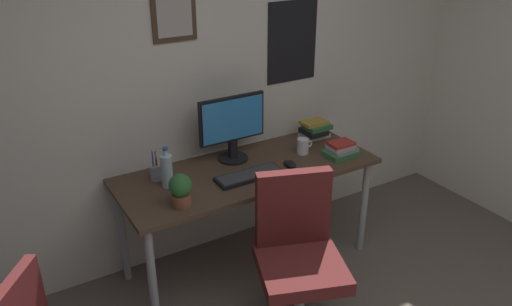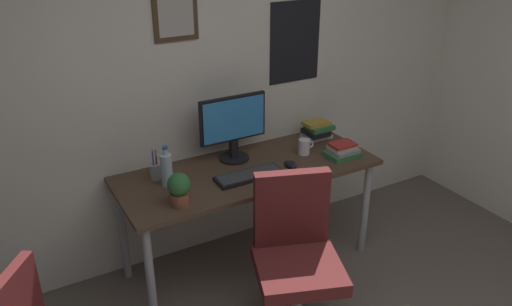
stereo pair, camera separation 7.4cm
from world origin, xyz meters
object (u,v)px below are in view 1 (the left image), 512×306
keyboard (249,176)px  potted_plant (181,189)px  office_chair (298,249)px  monitor (232,125)px  book_stack_left (341,149)px  book_stack_right (315,130)px  pen_cup (155,172)px  coffee_mug_near (303,146)px  water_bottle (167,170)px  computer_mouse (290,164)px

keyboard → potted_plant: potted_plant is taller
potted_plant → office_chair: bearing=-41.1°
monitor → book_stack_left: (0.65, -0.32, -0.20)m
book_stack_right → pen_cup: bearing=-179.1°
potted_plant → coffee_mug_near: bearing=12.5°
potted_plant → water_bottle: bearing=85.2°
computer_mouse → book_stack_right: 0.50m
coffee_mug_near → monitor: bearing=160.1°
monitor → coffee_mug_near: monitor is taller
book_stack_left → book_stack_right: size_ratio=1.04×
monitor → keyboard: (-0.04, -0.28, -0.23)m
keyboard → water_bottle: water_bottle is taller
potted_plant → monitor: bearing=35.7°
water_bottle → monitor: bearing=14.2°
coffee_mug_near → book_stack_right: book_stack_right is taller
pen_cup → book_stack_right: pen_cup is taller
water_bottle → coffee_mug_near: 0.96m
office_chair → potted_plant: office_chair is taller
book_stack_right → monitor: bearing=-179.8°
computer_mouse → coffee_mug_near: 0.23m
office_chair → book_stack_left: size_ratio=4.42×
keyboard → book_stack_left: bearing=-3.3°
office_chair → potted_plant: (-0.49, 0.43, 0.31)m
coffee_mug_near → book_stack_right: bearing=36.9°
computer_mouse → potted_plant: size_ratio=0.56×
water_bottle → pen_cup: size_ratio=1.26×
office_chair → water_bottle: water_bottle is taller
water_bottle → potted_plant: (-0.02, -0.25, -0.00)m
office_chair → coffee_mug_near: (0.49, 0.65, 0.26)m
office_chair → book_stack_right: size_ratio=4.60×
water_bottle → computer_mouse: bearing=-11.5°
computer_mouse → coffee_mug_near: coffee_mug_near is taller
office_chair → coffee_mug_near: bearing=52.9°
book_stack_right → book_stack_left: bearing=-93.8°
pen_cup → office_chair: bearing=-57.6°
monitor → potted_plant: size_ratio=2.36×
book_stack_left → computer_mouse: bearing=174.7°
water_bottle → pen_cup: (-0.03, 0.11, -0.05)m
office_chair → pen_cup: size_ratio=4.75×
monitor → coffee_mug_near: (0.45, -0.16, -0.19)m
pen_cup → book_stack_right: 1.22m
office_chair → pen_cup: office_chair is taller
computer_mouse → water_bottle: bearing=168.5°
monitor → water_bottle: monitor is taller
water_bottle → book_stack_left: 1.18m
water_bottle → coffee_mug_near: (0.96, -0.03, -0.05)m
keyboard → potted_plant: (-0.49, -0.10, 0.09)m
potted_plant → pen_cup: bearing=91.8°
coffee_mug_near → pen_cup: bearing=171.5°
computer_mouse → office_chair: bearing=-119.8°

